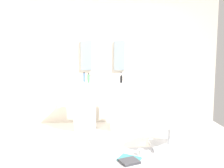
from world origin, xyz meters
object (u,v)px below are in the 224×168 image
Objects in this scene: pedestal_sink_right at (121,106)px; soap_bottle_clear at (90,79)px; pedestal_sink_left at (85,106)px; coffee_mug at (141,152)px; magazine_charcoal at (129,161)px; magazine_teal at (129,159)px; soap_bottle_blue at (84,77)px; soap_bottle_black at (121,79)px; soap_bottle_white at (121,77)px; lounge_chair at (169,126)px; soap_bottle_green at (89,78)px.

soap_bottle_clear is at bearing 175.24° from pedestal_sink_right.
pedestal_sink_right is (0.69, 0.00, 0.00)m from pedestal_sink_left.
coffee_mug is 1.82m from soap_bottle_clear.
pedestal_sink_right is at bearing 0.00° from pedestal_sink_left.
magazine_charcoal is 1.95m from soap_bottle_clear.
soap_bottle_blue reaches higher than magazine_teal.
soap_bottle_clear is (-0.60, 1.51, 0.95)m from magazine_teal.
magazine_teal is 1.99m from soap_bottle_blue.
soap_bottle_black reaches higher than coffee_mug.
soap_bottle_blue is at bearing 122.41° from coffee_mug.
magazine_charcoal is 0.31m from coffee_mug.
soap_bottle_white reaches higher than magazine_teal.
soap_bottle_clear is 0.61m from soap_bottle_white.
pedestal_sink_left is 1.68m from magazine_teal.
soap_bottle_clear is 0.13m from soap_bottle_blue.
magazine_teal is (0.01, -1.46, -0.44)m from pedestal_sink_right.
pedestal_sink_left is 6.90× the size of soap_bottle_black.
lounge_chair is (0.68, -1.01, -0.11)m from pedestal_sink_right.
coffee_mug reaches higher than magazine_charcoal.
pedestal_sink_left is 11.83× the size of coffee_mug.
coffee_mug is at bearing 28.38° from magazine_charcoal.
magazine_charcoal is (-0.01, -0.08, 0.00)m from magazine_teal.
pedestal_sink_right is at bearing 87.60° from soap_bottle_black.
pedestal_sink_right is 1.38m from coffee_mug.
pedestal_sink_left is at bearing 90.54° from magazine_charcoal.
soap_bottle_clear is (0.10, 0.05, 0.52)m from pedestal_sink_left.
soap_bottle_black is at bearing 127.25° from lounge_chair.
soap_bottle_black is at bearing -93.98° from soap_bottle_white.
soap_bottle_clear reaches higher than pedestal_sink_right.
soap_bottle_blue is at bearing 99.46° from pedestal_sink_left.
pedestal_sink_left is at bearing 180.00° from pedestal_sink_right.
magazine_teal is (-0.67, -0.46, -0.33)m from lounge_chair.
coffee_mug is 0.47× the size of soap_bottle_blue.
soap_bottle_black is at bearing -9.05° from pedestal_sink_left.
soap_bottle_white reaches higher than pedestal_sink_right.
soap_bottle_white reaches higher than soap_bottle_clear.
soap_bottle_clear is (-1.27, 1.06, 0.63)m from lounge_chair.
soap_bottle_white reaches higher than soap_bottle_black.
pedestal_sink_right reaches higher than coffee_mug.
soap_bottle_green is at bearing 144.28° from lounge_chair.
soap_bottle_blue is 0.72m from soap_bottle_white.
soap_bottle_white is (0.61, 0.08, 0.02)m from soap_bottle_clear.
magazine_teal is 0.08m from magazine_charcoal.
soap_bottle_green is (0.10, -0.19, -0.00)m from soap_bottle_blue.
soap_bottle_clear is at bearing 141.87° from magazine_teal.
soap_bottle_green is (-0.62, 1.39, 0.98)m from magazine_teal.
soap_bottle_green is at bearing -98.42° from soap_bottle_clear.
pedestal_sink_left is at bearing 145.68° from magazine_teal.
pedestal_sink_right is at bearing 123.95° from lounge_chair.
soap_bottle_black is (-0.19, 1.20, 0.93)m from coffee_mug.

